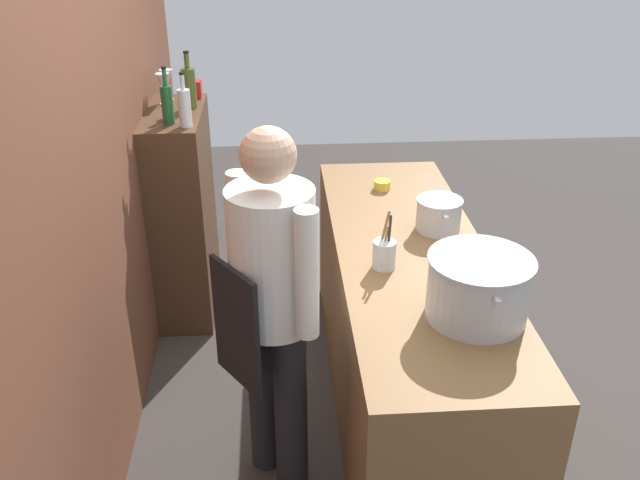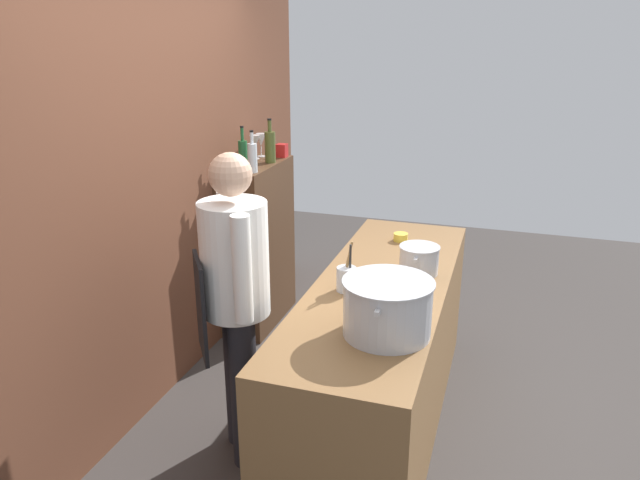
{
  "view_description": "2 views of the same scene",
  "coord_description": "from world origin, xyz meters",
  "px_view_note": "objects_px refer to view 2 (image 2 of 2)",
  "views": [
    {
      "loc": [
        -2.78,
        0.62,
        2.41
      ],
      "look_at": [
        0.03,
        0.43,
        0.95
      ],
      "focal_mm": 38.37,
      "sensor_mm": 36.0,
      "label": 1
    },
    {
      "loc": [
        -2.96,
        -0.6,
        2.19
      ],
      "look_at": [
        0.14,
        0.4,
        1.05
      ],
      "focal_mm": 33.63,
      "sensor_mm": 36.0,
      "label": 2
    }
  ],
  "objects_px": {
    "wine_bottle_green": "(243,154)",
    "butter_jar": "(401,237)",
    "stockpot_large": "(387,308)",
    "wine_bottle_olive": "(270,146)",
    "stockpot_small": "(419,260)",
    "chef": "(235,290)",
    "utensil_crock": "(346,278)",
    "spice_tin_red": "(282,151)",
    "wine_bottle_clear": "(252,157)",
    "wine_glass_short": "(255,142)",
    "wine_glass_tall": "(261,141)"
  },
  "relations": [
    {
      "from": "utensil_crock",
      "to": "stockpot_small",
      "type": "bearing_deg",
      "value": -42.11
    },
    {
      "from": "stockpot_large",
      "to": "utensil_crock",
      "type": "height_order",
      "value": "utensil_crock"
    },
    {
      "from": "stockpot_small",
      "to": "wine_bottle_green",
      "type": "xyz_separation_m",
      "value": [
        0.62,
        1.35,
        0.4
      ]
    },
    {
      "from": "wine_glass_tall",
      "to": "stockpot_small",
      "type": "bearing_deg",
      "value": -127.56
    },
    {
      "from": "wine_bottle_olive",
      "to": "spice_tin_red",
      "type": "xyz_separation_m",
      "value": [
        0.22,
        -0.01,
        -0.07
      ]
    },
    {
      "from": "wine_bottle_green",
      "to": "spice_tin_red",
      "type": "xyz_separation_m",
      "value": [
        0.5,
        -0.09,
        -0.06
      ]
    },
    {
      "from": "wine_bottle_clear",
      "to": "stockpot_large",
      "type": "bearing_deg",
      "value": -137.22
    },
    {
      "from": "wine_bottle_green",
      "to": "wine_glass_short",
      "type": "distance_m",
      "value": 0.37
    },
    {
      "from": "wine_bottle_clear",
      "to": "wine_bottle_green",
      "type": "relative_size",
      "value": 0.95
    },
    {
      "from": "butter_jar",
      "to": "wine_glass_short",
      "type": "bearing_deg",
      "value": 68.8
    },
    {
      "from": "butter_jar",
      "to": "wine_bottle_olive",
      "type": "relative_size",
      "value": 0.29
    },
    {
      "from": "wine_bottle_green",
      "to": "stockpot_small",
      "type": "bearing_deg",
      "value": -114.78
    },
    {
      "from": "wine_bottle_green",
      "to": "stockpot_large",
      "type": "bearing_deg",
      "value": -136.24
    },
    {
      "from": "stockpot_small",
      "to": "utensil_crock",
      "type": "relative_size",
      "value": 1.1
    },
    {
      "from": "butter_jar",
      "to": "spice_tin_red",
      "type": "distance_m",
      "value": 1.28
    },
    {
      "from": "chef",
      "to": "spice_tin_red",
      "type": "height_order",
      "value": "chef"
    },
    {
      "from": "chef",
      "to": "spice_tin_red",
      "type": "distance_m",
      "value": 1.88
    },
    {
      "from": "utensil_crock",
      "to": "spice_tin_red",
      "type": "distance_m",
      "value": 1.79
    },
    {
      "from": "chef",
      "to": "wine_glass_short",
      "type": "xyz_separation_m",
      "value": [
        1.65,
        0.6,
        0.43
      ]
    },
    {
      "from": "chef",
      "to": "wine_glass_short",
      "type": "height_order",
      "value": "chef"
    },
    {
      "from": "wine_glass_tall",
      "to": "wine_bottle_green",
      "type": "bearing_deg",
      "value": -172.33
    },
    {
      "from": "spice_tin_red",
      "to": "wine_glass_tall",
      "type": "bearing_deg",
      "value": 104.11
    },
    {
      "from": "wine_bottle_green",
      "to": "butter_jar",
      "type": "bearing_deg",
      "value": -95.31
    },
    {
      "from": "utensil_crock",
      "to": "wine_glass_short",
      "type": "xyz_separation_m",
      "value": [
        1.35,
        1.1,
        0.43
      ]
    },
    {
      "from": "utensil_crock",
      "to": "wine_bottle_olive",
      "type": "xyz_separation_m",
      "value": [
        1.27,
        0.94,
        0.42
      ]
    },
    {
      "from": "butter_jar",
      "to": "spice_tin_red",
      "type": "relative_size",
      "value": 0.93
    },
    {
      "from": "butter_jar",
      "to": "wine_bottle_green",
      "type": "bearing_deg",
      "value": 84.69
    },
    {
      "from": "stockpot_small",
      "to": "wine_glass_tall",
      "type": "xyz_separation_m",
      "value": [
        1.09,
        1.41,
        0.42
      ]
    },
    {
      "from": "chef",
      "to": "wine_bottle_green",
      "type": "height_order",
      "value": "chef"
    },
    {
      "from": "chef",
      "to": "utensil_crock",
      "type": "distance_m",
      "value": 0.58
    },
    {
      "from": "chef",
      "to": "stockpot_large",
      "type": "relative_size",
      "value": 3.56
    },
    {
      "from": "chef",
      "to": "wine_bottle_clear",
      "type": "height_order",
      "value": "chef"
    },
    {
      "from": "chef",
      "to": "wine_glass_tall",
      "type": "height_order",
      "value": "chef"
    },
    {
      "from": "stockpot_large",
      "to": "utensil_crock",
      "type": "distance_m",
      "value": 0.51
    },
    {
      "from": "stockpot_large",
      "to": "butter_jar",
      "type": "relative_size",
      "value": 4.97
    },
    {
      "from": "stockpot_large",
      "to": "wine_bottle_clear",
      "type": "height_order",
      "value": "wine_bottle_clear"
    },
    {
      "from": "butter_jar",
      "to": "wine_bottle_clear",
      "type": "relative_size",
      "value": 0.32
    },
    {
      "from": "stockpot_large",
      "to": "wine_glass_tall",
      "type": "bearing_deg",
      "value": 36.93
    },
    {
      "from": "butter_jar",
      "to": "wine_glass_short",
      "type": "relative_size",
      "value": 0.52
    },
    {
      "from": "stockpot_large",
      "to": "wine_bottle_olive",
      "type": "bearing_deg",
      "value": 36.57
    },
    {
      "from": "utensil_crock",
      "to": "wine_glass_tall",
      "type": "bearing_deg",
      "value": 37.05
    },
    {
      "from": "chef",
      "to": "stockpot_small",
      "type": "bearing_deg",
      "value": 93.96
    },
    {
      "from": "wine_bottle_olive",
      "to": "utensil_crock",
      "type": "bearing_deg",
      "value": -143.41
    },
    {
      "from": "utensil_crock",
      "to": "wine_bottle_green",
      "type": "height_order",
      "value": "wine_bottle_green"
    },
    {
      "from": "stockpot_large",
      "to": "butter_jar",
      "type": "height_order",
      "value": "stockpot_large"
    },
    {
      "from": "stockpot_large",
      "to": "wine_bottle_clear",
      "type": "distance_m",
      "value": 1.85
    },
    {
      "from": "stockpot_large",
      "to": "spice_tin_red",
      "type": "distance_m",
      "value": 2.28
    },
    {
      "from": "wine_glass_short",
      "to": "spice_tin_red",
      "type": "xyz_separation_m",
      "value": [
        0.14,
        -0.16,
        -0.08
      ]
    },
    {
      "from": "chef",
      "to": "wine_bottle_green",
      "type": "distance_m",
      "value": 1.45
    },
    {
      "from": "utensil_crock",
      "to": "spice_tin_red",
      "type": "xyz_separation_m",
      "value": [
        1.48,
        0.93,
        0.35
      ]
    }
  ]
}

